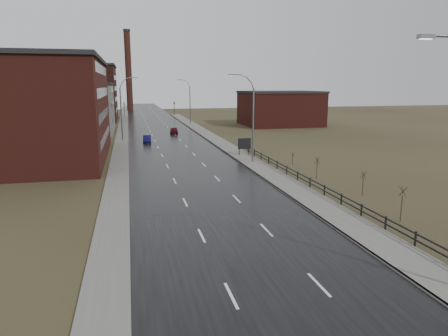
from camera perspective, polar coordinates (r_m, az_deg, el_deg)
road at (r=73.95m, az=-8.08°, el=3.93°), size 14.00×300.00×0.06m
sidewalk_right at (r=51.31m, az=4.23°, el=0.63°), size 3.20×180.00×0.18m
curb_right at (r=50.87m, az=2.59°, el=0.56°), size 0.16×180.00×0.18m
sidewalk_left at (r=73.66m, az=-14.45°, el=3.67°), size 2.40×260.00×0.12m
warehouse_near at (r=59.80m, az=-27.43°, el=7.39°), size 22.44×28.56×13.50m
warehouse_mid at (r=91.79m, az=-20.64°, el=8.09°), size 16.32×20.40×10.50m
warehouse_far at (r=122.08m, az=-21.38°, el=9.95°), size 26.52×24.48×15.50m
building_right at (r=102.08m, az=7.99°, el=8.46°), size 18.36×16.32×8.50m
smokestack at (r=163.06m, az=-13.49°, el=13.41°), size 2.70×2.70×30.70m
streetlight_right_mid at (r=51.43m, az=3.88°, el=7.14°), size 3.36×0.28×11.35m
streetlight_left at (r=75.09m, az=-14.27°, el=8.26°), size 3.36×0.28×11.35m
streetlight_right_far at (r=104.16m, az=-5.04°, el=9.46°), size 3.36×0.28×11.35m
guardrail at (r=36.78m, az=14.66°, el=-3.21°), size 0.10×53.05×1.10m
shrub_c at (r=32.37m, az=24.07°, el=-4.57°), size 0.64×0.67×2.71m
shrub_d at (r=38.65m, az=19.25°, el=-2.01°), size 0.54×0.57×2.28m
shrub_e at (r=44.15m, az=13.15°, el=0.10°), size 0.57×0.60×2.40m
shrub_f at (r=51.46m, az=9.77°, el=1.37°), size 0.38×0.40×1.57m
billboard at (r=56.80m, az=2.92°, el=3.41°), size 1.90×0.17×2.59m
traffic_light_left at (r=133.08m, az=-14.10°, el=9.12°), size 0.58×2.73×5.30m
traffic_light_right at (r=133.88m, az=-7.15°, el=9.39°), size 0.58×2.73×5.30m
car_near at (r=71.41m, az=-10.94°, el=4.05°), size 1.55×3.94×1.28m
car_far at (r=84.05m, az=-7.16°, el=5.35°), size 2.05×4.21×1.38m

